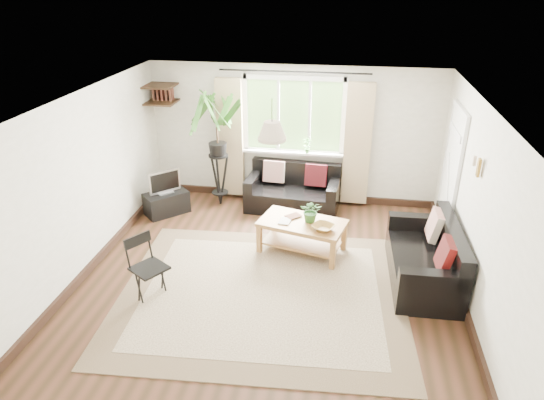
% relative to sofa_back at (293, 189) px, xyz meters
% --- Properties ---
extents(floor, '(5.50, 5.50, 0.00)m').
position_rel_sofa_back_xyz_m(floor, '(-0.06, -2.30, -0.37)').
color(floor, black).
rests_on(floor, ground).
extents(ceiling, '(5.50, 5.50, 0.00)m').
position_rel_sofa_back_xyz_m(ceiling, '(-0.06, -2.30, 2.03)').
color(ceiling, white).
rests_on(ceiling, floor).
extents(wall_back, '(5.00, 0.02, 2.40)m').
position_rel_sofa_back_xyz_m(wall_back, '(-0.06, 0.45, 0.83)').
color(wall_back, beige).
rests_on(wall_back, floor).
extents(wall_front, '(5.00, 0.02, 2.40)m').
position_rel_sofa_back_xyz_m(wall_front, '(-0.06, -5.05, 0.83)').
color(wall_front, beige).
rests_on(wall_front, floor).
extents(wall_left, '(0.02, 5.50, 2.40)m').
position_rel_sofa_back_xyz_m(wall_left, '(-2.56, -2.30, 0.83)').
color(wall_left, beige).
rests_on(wall_left, floor).
extents(wall_right, '(0.02, 5.50, 2.40)m').
position_rel_sofa_back_xyz_m(wall_right, '(2.44, -2.30, 0.83)').
color(wall_right, beige).
rests_on(wall_right, floor).
extents(rug, '(3.80, 3.31, 0.02)m').
position_rel_sofa_back_xyz_m(rug, '(-0.09, -2.52, -0.36)').
color(rug, beige).
rests_on(rug, floor).
extents(window, '(2.50, 0.16, 2.16)m').
position_rel_sofa_back_xyz_m(window, '(-0.06, 0.41, 1.18)').
color(window, white).
rests_on(window, wall_back).
extents(door, '(0.06, 0.96, 2.06)m').
position_rel_sofa_back_xyz_m(door, '(2.41, -0.60, 0.63)').
color(door, silver).
rests_on(door, wall_right).
extents(corner_shelf, '(0.50, 0.50, 0.34)m').
position_rel_sofa_back_xyz_m(corner_shelf, '(-2.31, 0.20, 1.52)').
color(corner_shelf, black).
rests_on(corner_shelf, wall_back).
extents(pendant_lamp, '(0.36, 0.36, 0.54)m').
position_rel_sofa_back_xyz_m(pendant_lamp, '(-0.06, -1.90, 1.68)').
color(pendant_lamp, beige).
rests_on(pendant_lamp, ceiling).
extents(wall_sconce, '(0.12, 0.12, 0.28)m').
position_rel_sofa_back_xyz_m(wall_sconce, '(2.37, -2.00, 1.37)').
color(wall_sconce, beige).
rests_on(wall_sconce, wall_right).
extents(sofa_back, '(1.62, 0.90, 0.74)m').
position_rel_sofa_back_xyz_m(sofa_back, '(0.00, 0.00, 0.00)').
color(sofa_back, black).
rests_on(sofa_back, floor).
extents(sofa_right, '(1.67, 0.87, 0.77)m').
position_rel_sofa_back_xyz_m(sofa_right, '(1.97, -1.87, 0.02)').
color(sofa_right, black).
rests_on(sofa_right, floor).
extents(coffee_table, '(1.35, 0.95, 0.50)m').
position_rel_sofa_back_xyz_m(coffee_table, '(0.31, -1.40, -0.12)').
color(coffee_table, olive).
rests_on(coffee_table, floor).
extents(table_plant, '(0.31, 0.27, 0.34)m').
position_rel_sofa_back_xyz_m(table_plant, '(0.43, -1.37, 0.30)').
color(table_plant, '#2B5D25').
rests_on(table_plant, coffee_table).
extents(bowl, '(0.40, 0.40, 0.07)m').
position_rel_sofa_back_xyz_m(bowl, '(0.62, -1.59, 0.17)').
color(bowl, olive).
rests_on(bowl, coffee_table).
extents(book_a, '(0.19, 0.24, 0.02)m').
position_rel_sofa_back_xyz_m(book_a, '(-0.02, -1.43, 0.14)').
color(book_a, silver).
rests_on(book_a, coffee_table).
extents(book_b, '(0.27, 0.27, 0.02)m').
position_rel_sofa_back_xyz_m(book_b, '(0.11, -1.21, 0.14)').
color(book_b, '#563122').
rests_on(book_b, coffee_table).
extents(tv_stand, '(0.78, 0.78, 0.38)m').
position_rel_sofa_back_xyz_m(tv_stand, '(-2.11, -0.51, -0.18)').
color(tv_stand, black).
rests_on(tv_stand, floor).
extents(tv, '(0.51, 0.51, 0.42)m').
position_rel_sofa_back_xyz_m(tv, '(-2.11, -0.51, 0.22)').
color(tv, '#A5A5AA').
rests_on(tv, tv_stand).
extents(palm_stand, '(0.98, 0.98, 2.01)m').
position_rel_sofa_back_xyz_m(palm_stand, '(-1.30, 0.00, 0.64)').
color(palm_stand, black).
rests_on(palm_stand, floor).
extents(folding_chair, '(0.59, 0.59, 0.82)m').
position_rel_sofa_back_xyz_m(folding_chair, '(-1.46, -2.80, 0.04)').
color(folding_chair, black).
rests_on(folding_chair, floor).
extents(sill_plant, '(0.14, 0.10, 0.27)m').
position_rel_sofa_back_xyz_m(sill_plant, '(0.19, 0.33, 0.70)').
color(sill_plant, '#2D6023').
rests_on(sill_plant, window).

